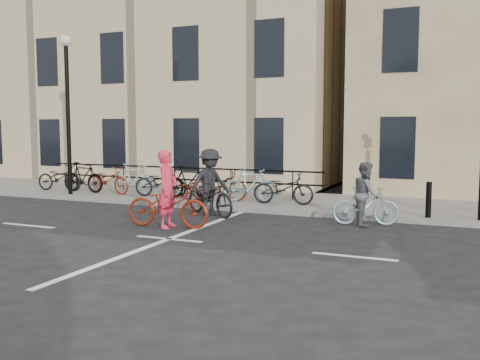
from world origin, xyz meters
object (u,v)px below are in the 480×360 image
at_px(lamp_post, 67,95).
at_px(cyclist_dark, 210,189).
at_px(cyclist_pink, 168,201).
at_px(cyclist_grey, 366,200).

height_order(lamp_post, cyclist_dark, lamp_post).
bearing_deg(cyclist_pink, cyclist_dark, -10.48).
relative_size(lamp_post, cyclist_dark, 2.46).
distance_m(cyclist_pink, cyclist_grey, 4.84).
bearing_deg(cyclist_grey, cyclist_pink, 101.22).
bearing_deg(cyclist_grey, cyclist_dark, 77.39).
bearing_deg(lamp_post, cyclist_dark, -12.03).
relative_size(cyclist_pink, cyclist_dark, 1.01).
bearing_deg(cyclist_grey, lamp_post, 68.60).
xyz_separation_m(lamp_post, cyclist_pink, (5.77, -3.23, -2.84)).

